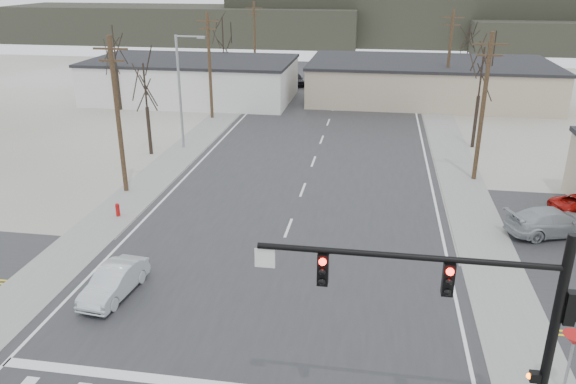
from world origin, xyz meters
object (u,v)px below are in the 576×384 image
fire_hydrant (118,210)px  car_far_a (400,85)px  sedan_crossing (114,282)px  car_parked_silver (553,222)px  car_far_b (296,79)px  traffic_signal_mast (485,311)px

fire_hydrant → car_far_a: car_far_a is taller
fire_hydrant → sedan_crossing: 8.96m
sedan_crossing → car_parked_silver: size_ratio=0.79×
fire_hydrant → car_far_b: 42.28m
car_parked_silver → traffic_signal_mast: bearing=138.3°
car_far_a → traffic_signal_mast: bearing=66.7°
traffic_signal_mast → car_far_a: traffic_signal_mast is taller
traffic_signal_mast → car_far_a: 55.05m
fire_hydrant → sedan_crossing: bearing=-65.8°
car_far_b → fire_hydrant: bearing=-115.9°
traffic_signal_mast → car_parked_silver: (6.52, 15.74, -3.90)m
traffic_signal_mast → car_far_a: bearing=90.8°
fire_hydrant → sedan_crossing: (3.67, -8.16, 0.26)m
traffic_signal_mast → car_far_b: size_ratio=2.05×
car_parked_silver → car_far_b: bearing=7.4°
car_far_b → car_parked_silver: 45.31m
sedan_crossing → car_far_a: 50.72m
sedan_crossing → car_parked_silver: (20.94, 9.70, 0.07)m
traffic_signal_mast → car_far_b: bearing=103.7°
fire_hydrant → traffic_signal_mast: bearing=-38.1°
sedan_crossing → car_far_b: size_ratio=0.92×
car_parked_silver → fire_hydrant: bearing=74.4°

